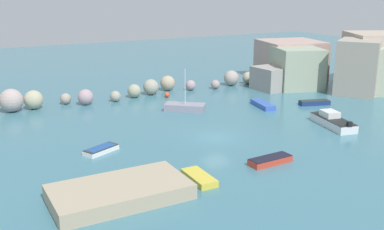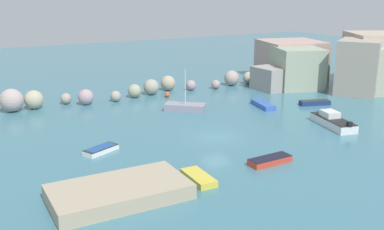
% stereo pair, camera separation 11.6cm
% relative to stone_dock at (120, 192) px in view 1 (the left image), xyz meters
% --- Properties ---
extents(cove_water, '(160.00, 160.00, 0.00)m').
position_rel_stone_dock_xyz_m(cove_water, '(12.53, 8.08, -0.52)').
color(cove_water, teal).
rests_on(cove_water, ground).
extents(cliff_headland_right, '(23.72, 22.94, 7.59)m').
position_rel_stone_dock_xyz_m(cliff_headland_right, '(40.85, 19.44, 2.47)').
color(cliff_headland_right, '#9D9598').
rests_on(cliff_headland_right, ground).
extents(rock_breakwater, '(43.96, 4.41, 2.65)m').
position_rel_stone_dock_xyz_m(rock_breakwater, '(10.56, 27.16, 0.55)').
color(rock_breakwater, '#AEA393').
rests_on(rock_breakwater, ground).
extents(stone_dock, '(9.11, 5.00, 1.04)m').
position_rel_stone_dock_xyz_m(stone_dock, '(0.00, 0.00, 0.00)').
color(stone_dock, tan).
rests_on(stone_dock, ground).
extents(channel_buoy, '(0.66, 0.66, 0.66)m').
position_rel_stone_dock_xyz_m(channel_buoy, '(15.48, 24.99, -0.19)').
color(channel_buoy, '#E04C28').
rests_on(channel_buoy, cove_water).
extents(moored_boat_0, '(3.18, 6.10, 1.46)m').
position_rel_stone_dock_xyz_m(moored_boat_0, '(24.83, 5.42, 0.02)').
color(moored_boat_0, silver).
rests_on(moored_boat_0, cove_water).
extents(moored_boat_1, '(3.78, 1.42, 0.55)m').
position_rel_stone_dock_xyz_m(moored_boat_1, '(12.83, 0.26, -0.25)').
color(moored_boat_1, '#CA3D2A').
rests_on(moored_boat_1, cove_water).
extents(moored_boat_2, '(2.11, 4.33, 0.54)m').
position_rel_stone_dock_xyz_m(moored_boat_2, '(23.37, 15.10, -0.25)').
color(moored_boat_2, '#385EBF').
rests_on(moored_boat_2, cove_water).
extents(moored_boat_3, '(1.47, 3.37, 0.48)m').
position_rel_stone_dock_xyz_m(moored_boat_3, '(6.11, 0.05, -0.28)').
color(moored_boat_3, gold).
rests_on(moored_boat_3, cove_water).
extents(moored_boat_4, '(3.85, 2.23, 0.55)m').
position_rel_stone_dock_xyz_m(moored_boat_4, '(29.45, 12.90, -0.24)').
color(moored_boat_4, navy).
rests_on(moored_boat_4, cove_water).
extents(moored_boat_5, '(4.79, 4.47, 4.89)m').
position_rel_stone_dock_xyz_m(moored_boat_5, '(14.46, 18.04, -0.11)').
color(moored_boat_5, gray).
rests_on(moored_boat_5, cove_water).
extents(moored_boat_6, '(3.35, 2.46, 0.46)m').
position_rel_stone_dock_xyz_m(moored_boat_6, '(1.66, 9.31, -0.27)').
color(moored_boat_6, white).
rests_on(moored_boat_6, cove_water).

